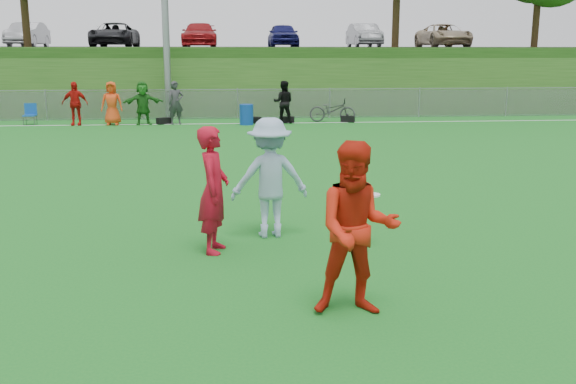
{
  "coord_description": "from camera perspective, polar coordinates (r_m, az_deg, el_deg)",
  "views": [
    {
      "loc": [
        -0.45,
        -7.81,
        2.79
      ],
      "look_at": [
        0.33,
        0.5,
        0.97
      ],
      "focal_mm": 40.0,
      "sensor_mm": 36.0,
      "label": 1
    }
  ],
  "objects": [
    {
      "name": "ground",
      "position": [
        8.31,
        -1.99,
        -7.33
      ],
      "size": [
        120.0,
        120.0,
        0.0
      ],
      "primitive_type": "plane",
      "color": "#15671E",
      "rests_on": "ground"
    },
    {
      "name": "sideline_far",
      "position": [
        25.97,
        -4.4,
        6.09
      ],
      "size": [
        60.0,
        0.1,
        0.01
      ],
      "primitive_type": "cube",
      "color": "white",
      "rests_on": "ground"
    },
    {
      "name": "fence",
      "position": [
        27.9,
        -4.5,
        7.84
      ],
      "size": [
        58.0,
        0.06,
        1.3
      ],
      "color": "gray",
      "rests_on": "ground"
    },
    {
      "name": "berm",
      "position": [
        38.84,
        -4.81,
        10.34
      ],
      "size": [
        120.0,
        18.0,
        3.0
      ],
      "primitive_type": "cube",
      "color": "#1D4914",
      "rests_on": "ground"
    },
    {
      "name": "parking_lot",
      "position": [
        40.82,
        -4.89,
        12.6
      ],
      "size": [
        120.0,
        12.0,
        0.1
      ],
      "primitive_type": "cube",
      "color": "black",
      "rests_on": "berm"
    },
    {
      "name": "car_row",
      "position": [
        39.83,
        -6.62,
        13.68
      ],
      "size": [
        32.04,
        5.18,
        1.44
      ],
      "color": "silver",
      "rests_on": "parking_lot"
    },
    {
      "name": "spectator_row",
      "position": [
        26.02,
        -11.28,
        7.77
      ],
      "size": [
        9.13,
        0.87,
        1.69
      ],
      "color": "red",
      "rests_on": "ground"
    },
    {
      "name": "gear_bags",
      "position": [
        26.09,
        -2.17,
        6.42
      ],
      "size": [
        8.05,
        0.55,
        0.26
      ],
      "color": "black",
      "rests_on": "ground"
    },
    {
      "name": "player_red_left",
      "position": [
        9.07,
        -6.63,
        0.18
      ],
      "size": [
        0.53,
        0.71,
        1.8
      ],
      "primitive_type": "imported",
      "rotation": [
        0.0,
        0.0,
        1.42
      ],
      "color": "#AE0C1F",
      "rests_on": "ground"
    },
    {
      "name": "player_red_center",
      "position": [
        6.88,
        6.18,
        -3.31
      ],
      "size": [
        0.97,
        0.78,
        1.89
      ],
      "primitive_type": "imported",
      "rotation": [
        0.0,
        0.0,
        -0.08
      ],
      "color": "red",
      "rests_on": "ground"
    },
    {
      "name": "player_blue",
      "position": [
        9.79,
        -1.63,
        1.27
      ],
      "size": [
        1.25,
        0.81,
        1.84
      ],
      "primitive_type": "imported",
      "rotation": [
        0.0,
        0.0,
        3.25
      ],
      "color": "#93AFCC",
      "rests_on": "ground"
    },
    {
      "name": "frisbee",
      "position": [
        9.38,
        7.37,
        -0.25
      ],
      "size": [
        0.28,
        0.28,
        0.03
      ],
      "color": "white",
      "rests_on": "ground"
    },
    {
      "name": "recycling_bin",
      "position": [
        25.5,
        -3.72,
        6.89
      ],
      "size": [
        0.66,
        0.66,
        0.81
      ],
      "primitive_type": "cylinder",
      "rotation": [
        0.0,
        0.0,
        -0.27
      ],
      "color": "#0E3999",
      "rests_on": "ground"
    },
    {
      "name": "camp_chair",
      "position": [
        27.4,
        -21.95,
        6.08
      ],
      "size": [
        0.49,
        0.49,
        0.84
      ],
      "rotation": [
        0.0,
        0.0,
        0.04
      ],
      "color": "#0F47A3",
      "rests_on": "ground"
    },
    {
      "name": "bicycle",
      "position": [
        26.5,
        3.96,
        7.28
      ],
      "size": [
        1.97,
        1.06,
        0.98
      ],
      "primitive_type": "imported",
      "rotation": [
        0.0,
        0.0,
        1.34
      ],
      "color": "#2E2D30",
      "rests_on": "ground"
    }
  ]
}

